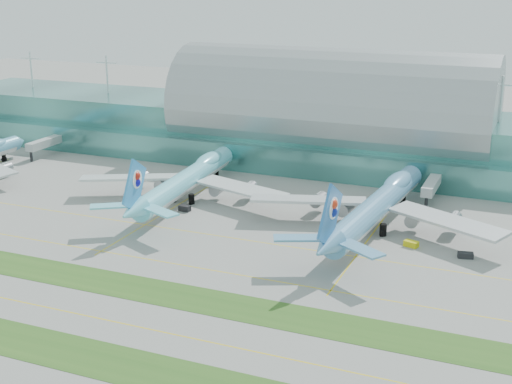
% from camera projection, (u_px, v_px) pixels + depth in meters
% --- Properties ---
extents(ground, '(700.00, 700.00, 0.00)m').
position_uv_depth(ground, '(162.00, 297.00, 159.87)').
color(ground, gray).
rests_on(ground, ground).
extents(terminal, '(340.00, 69.10, 36.00)m').
position_uv_depth(terminal, '(331.00, 125.00, 269.16)').
color(terminal, '#3D7A75').
rests_on(terminal, ground).
extents(grass_strip_near, '(420.00, 12.00, 0.08)m').
position_uv_depth(grass_strip_near, '(88.00, 357.00, 135.17)').
color(grass_strip_near, '#2D591E').
rests_on(grass_strip_near, ground).
extents(grass_strip_far, '(420.00, 12.00, 0.08)m').
position_uv_depth(grass_strip_far, '(166.00, 294.00, 161.62)').
color(grass_strip_far, '#2D591E').
rests_on(grass_strip_far, ground).
extents(taxiline_b, '(420.00, 0.35, 0.01)m').
position_uv_depth(taxiline_b, '(128.00, 325.00, 147.52)').
color(taxiline_b, yellow).
rests_on(taxiline_b, ground).
extents(taxiline_c, '(420.00, 0.35, 0.01)m').
position_uv_depth(taxiline_c, '(198.00, 268.00, 175.73)').
color(taxiline_c, yellow).
rests_on(taxiline_c, ground).
extents(taxiline_d, '(420.00, 0.35, 0.01)m').
position_uv_depth(taxiline_d, '(235.00, 238.00, 195.12)').
color(taxiline_d, yellow).
rests_on(taxiline_d, ground).
extents(airliner_b, '(70.51, 80.26, 22.08)m').
position_uv_depth(airliner_b, '(188.00, 178.00, 227.07)').
color(airliner_b, '#6BD7ED').
rests_on(airliner_b, ground).
extents(airliner_c, '(74.28, 84.59, 23.27)m').
position_uv_depth(airliner_c, '(378.00, 204.00, 200.64)').
color(airliner_c, '#5C9CCB').
rests_on(airliner_c, ground).
extents(gse_c, '(3.22, 1.84, 1.53)m').
position_uv_depth(gse_c, '(140.00, 205.00, 220.29)').
color(gse_c, black).
rests_on(gse_c, ground).
extents(gse_d, '(3.73, 2.27, 1.76)m').
position_uv_depth(gse_d, '(185.00, 208.00, 217.03)').
color(gse_d, black).
rests_on(gse_d, ground).
extents(gse_e, '(4.11, 3.07, 1.56)m').
position_uv_depth(gse_e, '(411.00, 244.00, 189.08)').
color(gse_e, '#D1C50C').
rests_on(gse_e, ground).
extents(gse_f, '(4.23, 2.80, 1.46)m').
position_uv_depth(gse_f, '(465.00, 255.00, 181.66)').
color(gse_f, black).
rests_on(gse_f, ground).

